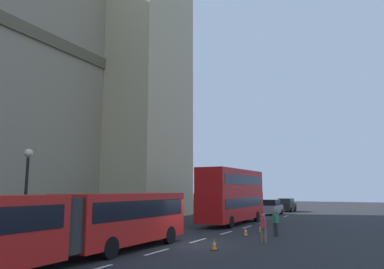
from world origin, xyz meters
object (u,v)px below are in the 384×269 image
traffic_cone_middle (246,232)px  street_lamp (26,190)px  traffic_cone_west (214,244)px  sedan_lead (272,207)px  traffic_cone_east (261,229)px  pedestrian_near_cones (264,227)px  sedan_trailing (287,205)px  articulated_bus (56,222)px  pedestrian_by_kerb (276,222)px  double_decker_bus (233,194)px

traffic_cone_middle → street_lamp: (-10.88, 8.35, 2.77)m
traffic_cone_west → sedan_lead: bearing=9.2°
traffic_cone_middle → traffic_cone_east: size_ratio=1.00×
sedan_lead → pedestrian_near_cones: sedan_lead is taller
sedan_lead → sedan_trailing: size_ratio=1.00×
traffic_cone_middle → articulated_bus: bearing=163.3°
traffic_cone_east → pedestrian_near_cones: size_ratio=0.34×
sedan_lead → sedan_trailing: same height
articulated_bus → traffic_cone_west: (6.58, -4.31, -1.46)m
traffic_cone_west → street_lamp: size_ratio=0.11×
sedan_lead → traffic_cone_east: (-19.29, -4.39, -0.63)m
sedan_trailing → pedestrian_by_kerb: sedan_trailing is taller
sedan_lead → street_lamp: 32.65m
articulated_bus → traffic_cone_middle: articulated_bus is taller
sedan_lead → traffic_cone_east: sedan_lead is taller
sedan_trailing → double_decker_bus: bearing=179.8°
sedan_lead → pedestrian_near_cones: size_ratio=2.60×
traffic_cone_middle → pedestrian_by_kerb: bearing=-63.1°
sedan_lead → pedestrian_by_kerb: bearing=-164.1°
street_lamp → sedan_trailing: bearing=-6.6°
sedan_trailing → articulated_bus: bearing=179.9°
sedan_trailing → street_lamp: size_ratio=0.83×
articulated_bus → traffic_cone_east: size_ratio=30.55×
sedan_lead → traffic_cone_east: 19.79m
traffic_cone_middle → traffic_cone_east: (2.12, -0.39, 0.00)m
sedan_lead → traffic_cone_west: 28.03m
traffic_cone_east → pedestrian_near_cones: pedestrian_near_cones is taller
traffic_cone_west → street_lamp: 10.33m
traffic_cone_west → traffic_cone_middle: bearing=4.2°
pedestrian_near_cones → pedestrian_by_kerb: same height
double_decker_bus → street_lamp: 19.02m
pedestrian_by_kerb → sedan_lead: bearing=15.9°
pedestrian_by_kerb → sedan_trailing: bearing=11.5°
articulated_bus → pedestrian_near_cones: articulated_bus is taller
traffic_cone_west → street_lamp: bearing=117.7°
pedestrian_by_kerb → pedestrian_near_cones: bearing=-176.7°
double_decker_bus → sedan_lead: bearing=0.6°
double_decker_bus → pedestrian_near_cones: size_ratio=6.41×
articulated_bus → traffic_cone_east: 15.61m
sedan_trailing → pedestrian_near_cones: 31.71m
sedan_lead → traffic_cone_west: bearing=-170.8°
pedestrian_by_kerb → traffic_cone_middle: bearing=116.9°
articulated_bus → traffic_cone_west: 8.00m
articulated_bus → double_decker_bus: size_ratio=1.64×
traffic_cone_west → pedestrian_by_kerb: size_ratio=0.34×
double_decker_bus → pedestrian_by_kerb: double_decker_bus is taller
sedan_trailing → traffic_cone_west: 35.05m
articulated_bus → traffic_cone_west: articulated_bus is taller
pedestrian_near_cones → sedan_trailing: bearing=10.6°
traffic_cone_west → traffic_cone_east: bearing=0.5°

